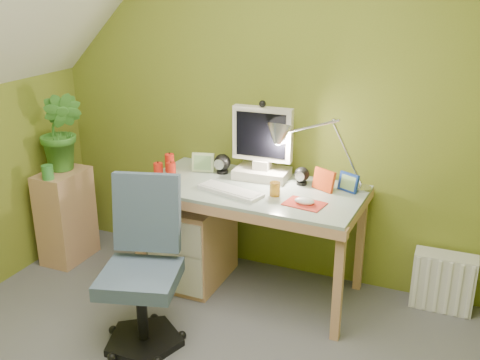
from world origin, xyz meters
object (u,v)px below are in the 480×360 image
at_px(desk, 251,240).
at_px(monitor, 263,138).
at_px(desk_lamp, 334,137).
at_px(radiator, 443,281).
at_px(side_ledge, 66,216).
at_px(potted_plant, 61,131).
at_px(task_chair, 140,278).

height_order(desk, monitor, monitor).
xyz_separation_m(desk_lamp, radiator, (0.71, 0.09, -0.86)).
xyz_separation_m(side_ledge, potted_plant, (0.00, 0.05, 0.61)).
distance_m(desk, radiator, 1.21).
bearing_deg(potted_plant, desk_lamp, 7.22).
height_order(side_ledge, potted_plant, potted_plant).
xyz_separation_m(desk, task_chair, (-0.34, -0.76, 0.06)).
xyz_separation_m(desk, side_ledge, (-1.38, -0.10, -0.03)).
distance_m(side_ledge, potted_plant, 0.61).
bearing_deg(desk_lamp, side_ledge, -176.92).
bearing_deg(potted_plant, task_chair, -34.37).
bearing_deg(desk, radiator, 15.22).
relative_size(desk_lamp, radiator, 1.75).
height_order(desk_lamp, side_ledge, desk_lamp).
distance_m(desk_lamp, potted_plant, 1.85).
relative_size(potted_plant, radiator, 1.53).
distance_m(potted_plant, task_chair, 1.37).
distance_m(monitor, side_ledge, 1.55).
relative_size(task_chair, radiator, 2.30).
bearing_deg(desk_lamp, radiator, 1.54).
xyz_separation_m(monitor, potted_plant, (-1.38, -0.23, -0.04)).
xyz_separation_m(monitor, task_chair, (-0.34, -0.94, -0.57)).
height_order(side_ledge, radiator, side_ledge).
xyz_separation_m(desk, monitor, (0.00, 0.18, 0.62)).
bearing_deg(monitor, potted_plant, -172.87).
bearing_deg(monitor, radiator, 2.02).
height_order(desk, potted_plant, potted_plant).
bearing_deg(desk, side_ledge, -173.65).
xyz_separation_m(desk_lamp, potted_plant, (-1.83, -0.23, -0.10)).
xyz_separation_m(desk_lamp, task_chair, (-0.79, -0.94, -0.62)).
bearing_deg(task_chair, desk, 50.31).
distance_m(desk_lamp, task_chair, 1.38).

